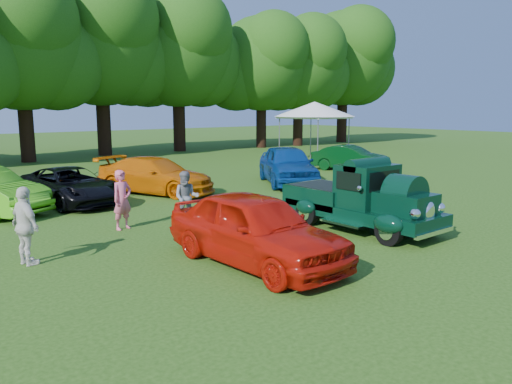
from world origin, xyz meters
TOP-DOWN VIEW (x-y plane):
  - ground at (0.00, 0.00)m, footprint 120.00×120.00m
  - hero_pickup at (1.93, 0.32)m, footprint 2.11×4.54m
  - red_convertible at (-2.20, -0.26)m, footprint 1.92×4.51m
  - back_car_black at (-2.84, 8.85)m, footprint 2.57×4.68m
  - back_car_orange at (0.43, 8.94)m, footprint 3.73×5.10m
  - back_car_blue at (5.91, 7.43)m, footprint 4.16×5.16m
  - back_car_green at (11.56, 8.68)m, footprint 2.56×4.19m
  - spectator_pink at (-3.03, 4.35)m, footprint 0.66×0.52m
  - spectator_grey at (-1.32, 3.88)m, footprint 0.91×0.89m
  - spectator_white at (-5.92, 2.72)m, footprint 0.58×1.03m
  - canopy_tent at (13.10, 12.80)m, footprint 5.15×5.15m
  - tree_line at (1.85, 23.88)m, footprint 64.16×10.19m

SIDE VIEW (x-z plane):
  - ground at x=0.00m, z-range 0.00..0.00m
  - back_car_black at x=-2.84m, z-range 0.00..1.24m
  - back_car_green at x=11.56m, z-range 0.00..1.30m
  - back_car_orange at x=0.43m, z-range 0.00..1.37m
  - spectator_grey at x=-1.32m, z-range 0.00..1.48m
  - red_convertible at x=-2.20m, z-range 0.00..1.52m
  - hero_pickup at x=1.93m, z-range -0.12..1.66m
  - spectator_pink at x=-3.03m, z-range 0.00..1.61m
  - back_car_blue at x=5.91m, z-range 0.00..1.65m
  - spectator_white at x=-5.92m, z-range 0.00..1.66m
  - canopy_tent at x=13.10m, z-range 1.32..4.90m
  - tree_line at x=1.85m, z-range 0.99..12.94m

